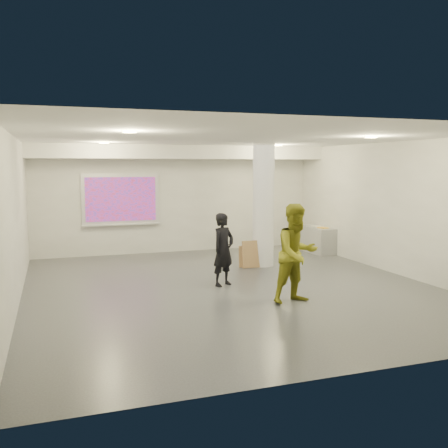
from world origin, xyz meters
name	(u,v)px	position (x,y,z in m)	size (l,w,h in m)	color
floor	(230,287)	(0.00, 0.00, 0.00)	(8.00, 9.00, 0.01)	#3B3D43
ceiling	(231,138)	(0.00, 0.00, 3.00)	(8.00, 9.00, 0.01)	white
wall_back	(177,199)	(0.00, 4.50, 1.50)	(8.00, 0.01, 3.00)	beige
wall_front	(361,249)	(0.00, -4.50, 1.50)	(8.00, 0.01, 3.00)	beige
wall_left	(15,221)	(-4.00, 0.00, 1.50)	(0.01, 9.00, 3.00)	beige
wall_right	(397,208)	(4.00, 0.00, 1.50)	(0.01, 9.00, 3.00)	beige
soffit_band	(182,152)	(0.00, 3.95, 2.82)	(8.00, 1.10, 0.36)	white
downlight_nw	(104,143)	(-2.20, 2.50, 2.98)	(0.22, 0.22, 0.02)	#F0E181
downlight_ne	(278,145)	(2.20, 2.50, 2.98)	(0.22, 0.22, 0.02)	#F0E181
downlight_sw	(129,132)	(-2.20, -1.50, 2.98)	(0.22, 0.22, 0.02)	#F0E181
downlight_se	(371,137)	(2.20, -1.50, 2.98)	(0.22, 0.22, 0.02)	#F0E181
column	(263,205)	(1.50, 1.80, 1.50)	(0.52, 0.52, 3.00)	white
projection_screen	(121,200)	(-1.60, 4.45, 1.53)	(2.10, 0.13, 1.42)	silver
credenza	(317,240)	(3.72, 3.05, 0.36)	(0.52, 1.25, 0.73)	gray
papers_stack	(317,226)	(3.78, 3.15, 0.74)	(0.23, 0.29, 0.02)	silver
postit_pad	(323,228)	(3.73, 2.75, 0.74)	(0.20, 0.27, 0.03)	gold
cardboard_back	(254,254)	(1.21, 1.66, 0.33)	(0.60, 0.05, 0.66)	#9D7649
cardboard_front	(249,257)	(1.09, 1.73, 0.26)	(0.47, 0.05, 0.52)	#9D7649
woman	(223,250)	(-0.09, 0.18, 0.75)	(0.55, 0.36, 1.50)	black
man	(297,253)	(0.74, -1.46, 0.90)	(0.87, 0.68, 1.79)	olive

